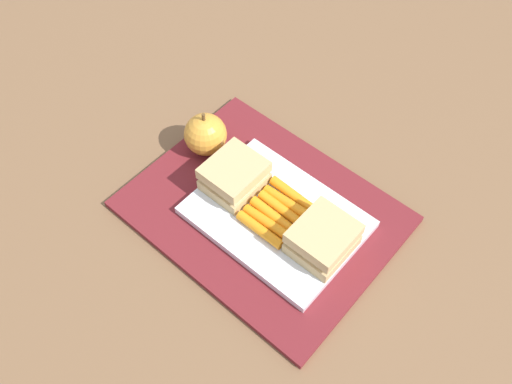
{
  "coord_description": "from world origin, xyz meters",
  "views": [
    {
      "loc": [
        -0.27,
        0.33,
        0.66
      ],
      "look_at": [
        0.01,
        0.0,
        0.04
      ],
      "focal_mm": 38.5,
      "sensor_mm": 36.0,
      "label": 1
    }
  ],
  "objects_px": {
    "sandwich_half_left": "(323,239)",
    "apple": "(205,134)",
    "food_tray": "(276,217)",
    "sandwich_half_right": "(234,176)",
    "carrot_sticks_bundle": "(277,212)"
  },
  "relations": [
    {
      "from": "food_tray",
      "to": "sandwich_half_right",
      "type": "height_order",
      "value": "sandwich_half_right"
    },
    {
      "from": "sandwich_half_left",
      "to": "carrot_sticks_bundle",
      "type": "bearing_deg",
      "value": -0.13
    },
    {
      "from": "sandwich_half_right",
      "to": "apple",
      "type": "height_order",
      "value": "apple"
    },
    {
      "from": "sandwich_half_right",
      "to": "carrot_sticks_bundle",
      "type": "bearing_deg",
      "value": -179.87
    },
    {
      "from": "food_tray",
      "to": "sandwich_half_left",
      "type": "relative_size",
      "value": 2.88
    },
    {
      "from": "apple",
      "to": "sandwich_half_right",
      "type": "bearing_deg",
      "value": 160.87
    },
    {
      "from": "sandwich_half_left",
      "to": "apple",
      "type": "bearing_deg",
      "value": -6.99
    },
    {
      "from": "sandwich_half_left",
      "to": "apple",
      "type": "height_order",
      "value": "apple"
    },
    {
      "from": "sandwich_half_left",
      "to": "sandwich_half_right",
      "type": "relative_size",
      "value": 1.0
    },
    {
      "from": "sandwich_half_left",
      "to": "carrot_sticks_bundle",
      "type": "height_order",
      "value": "sandwich_half_left"
    },
    {
      "from": "sandwich_half_left",
      "to": "carrot_sticks_bundle",
      "type": "distance_m",
      "value": 0.08
    },
    {
      "from": "food_tray",
      "to": "sandwich_half_left",
      "type": "distance_m",
      "value": 0.08
    },
    {
      "from": "carrot_sticks_bundle",
      "to": "sandwich_half_right",
      "type": "bearing_deg",
      "value": 0.13
    },
    {
      "from": "apple",
      "to": "carrot_sticks_bundle",
      "type": "bearing_deg",
      "value": 169.8
    },
    {
      "from": "food_tray",
      "to": "sandwich_half_left",
      "type": "height_order",
      "value": "sandwich_half_left"
    }
  ]
}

